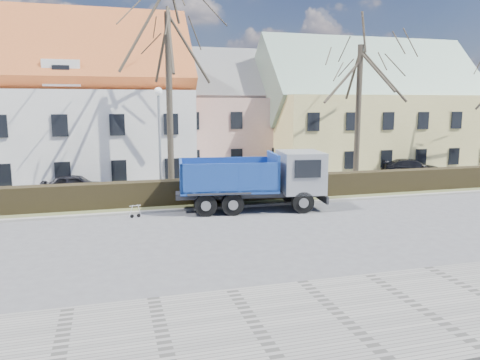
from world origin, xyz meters
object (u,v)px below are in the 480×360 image
object	(u,v)px
streetlight	(160,145)
parked_car_a	(75,185)
cart_frame	(131,211)
dump_truck	(247,180)
parked_car_b	(412,168)

from	to	relation	value
streetlight	parked_car_a	xyz separation A→B (m)	(-4.62, 3.10, -2.50)
cart_frame	parked_car_a	world-z (taller)	parked_car_a
streetlight	parked_car_a	world-z (taller)	streetlight
dump_truck	streetlight	size ratio (longest dim) A/B	1.21
cart_frame	parked_car_a	distance (m)	6.95
parked_car_a	dump_truck	bearing A→B (deg)	-122.32
cart_frame	dump_truck	bearing A→B (deg)	2.46
streetlight	parked_car_b	xyz separation A→B (m)	(18.97, 4.17, -2.50)
dump_truck	parked_car_a	bearing A→B (deg)	152.72
cart_frame	parked_car_b	xyz separation A→B (m)	(20.76, 7.42, 0.31)
dump_truck	streetlight	world-z (taller)	streetlight
dump_truck	parked_car_b	distance (m)	16.60
dump_truck	cart_frame	size ratio (longest dim) A/B	10.30
streetlight	cart_frame	distance (m)	4.65
streetlight	parked_car_b	distance (m)	19.58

